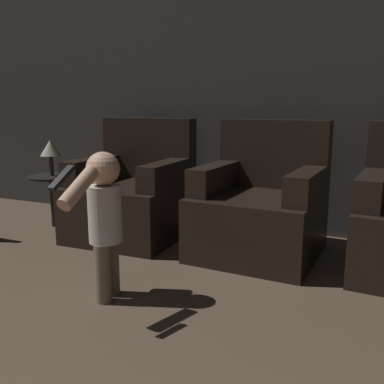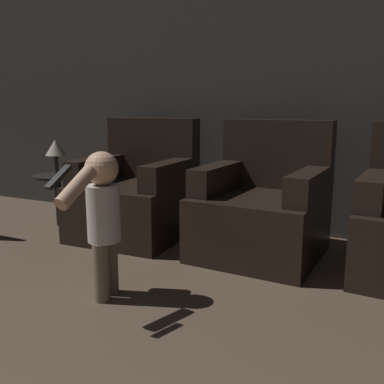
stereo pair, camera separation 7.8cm
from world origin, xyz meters
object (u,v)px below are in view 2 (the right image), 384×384
object	(u,v)px
armchair_middle	(263,209)
lamp	(55,148)
armchair_left	(136,196)
person_toddler	(103,214)

from	to	relation	value
armchair_middle	lamp	world-z (taller)	armchair_middle
armchair_left	armchair_middle	world-z (taller)	same
person_toddler	lamp	bearing A→B (deg)	42.92
armchair_middle	armchair_left	bearing A→B (deg)	-176.92
armchair_left	lamp	distance (m)	0.89
armchair_middle	lamp	size ratio (longest dim) A/B	3.06
armchair_left	lamp	world-z (taller)	armchair_left
armchair_middle	person_toddler	distance (m)	1.28
armchair_middle	lamp	xyz separation A→B (m)	(-1.91, -0.06, 0.37)
lamp	armchair_left	bearing A→B (deg)	3.95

